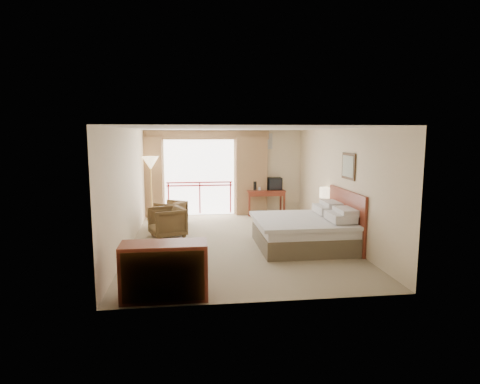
{
  "coord_description": "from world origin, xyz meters",
  "views": [
    {
      "loc": [
        -1.1,
        -9.29,
        2.56
      ],
      "look_at": [
        0.12,
        0.4,
        1.16
      ],
      "focal_mm": 30.0,
      "sensor_mm": 36.0,
      "label": 1
    }
  ],
  "objects": [
    {
      "name": "valance",
      "position": [
        -0.8,
        3.38,
        2.55
      ],
      "size": [
        4.4,
        0.22,
        0.28
      ],
      "primitive_type": "cube",
      "color": "#8A6645",
      "rests_on": "wall_back"
    },
    {
      "name": "dresser",
      "position": [
        -1.53,
        -3.16,
        0.45
      ],
      "size": [
        1.34,
        0.57,
        0.89
      ],
      "rotation": [
        0.0,
        0.0,
        -0.06
      ],
      "color": "maroon",
      "rests_on": "floor"
    },
    {
      "name": "desk",
      "position": [
        1.3,
        3.32,
        0.62
      ],
      "size": [
        1.22,
        0.59,
        0.8
      ],
      "rotation": [
        0.0,
        0.0,
        0.0
      ],
      "color": "maroon",
      "rests_on": "floor"
    },
    {
      "name": "book",
      "position": [
        -1.94,
        1.66,
        0.58
      ],
      "size": [
        0.22,
        0.26,
        0.02
      ],
      "primitive_type": "imported",
      "rotation": [
        0.0,
        0.0,
        0.3
      ],
      "color": "white",
      "rests_on": "side_table"
    },
    {
      "name": "coffee_maker",
      "position": [
        0.95,
        3.26,
        0.94
      ],
      "size": [
        0.15,
        0.15,
        0.29
      ],
      "primitive_type": "cylinder",
      "rotation": [
        0.0,
        0.0,
        0.1
      ],
      "color": "black",
      "rests_on": "desk"
    },
    {
      "name": "cup",
      "position": [
        1.1,
        3.21,
        0.85
      ],
      "size": [
        0.09,
        0.09,
        0.11
      ],
      "primitive_type": "cylinder",
      "rotation": [
        0.0,
        0.0,
        0.23
      ],
      "color": "white",
      "rests_on": "desk"
    },
    {
      "name": "curtain_left",
      "position": [
        -2.45,
        3.35,
        1.25
      ],
      "size": [
        1.0,
        0.26,
        2.5
      ],
      "primitive_type": "cube",
      "color": "#8A6645",
      "rests_on": "wall_back"
    },
    {
      "name": "armchair_near",
      "position": [
        -1.69,
        0.72,
        0.0
      ],
      "size": [
        1.05,
        1.03,
        0.75
      ],
      "primitive_type": "imported",
      "rotation": [
        0.0,
        0.0,
        -1.23
      ],
      "color": "#47331C",
      "rests_on": "floor"
    },
    {
      "name": "balcony_railing",
      "position": [
        -0.8,
        3.46,
        0.81
      ],
      "size": [
        2.09,
        0.03,
        1.02
      ],
      "color": "red",
      "rests_on": "wall_back"
    },
    {
      "name": "floor",
      "position": [
        0.0,
        0.0,
        0.0
      ],
      "size": [
        7.0,
        7.0,
        0.0
      ],
      "primitive_type": "plane",
      "color": "gray",
      "rests_on": "ground"
    },
    {
      "name": "wastebasket",
      "position": [
        1.0,
        2.42,
        0.14
      ],
      "size": [
        0.25,
        0.25,
        0.28
      ],
      "primitive_type": "cylinder",
      "rotation": [
        0.0,
        0.0,
        -0.14
      ],
      "color": "black",
      "rests_on": "floor"
    },
    {
      "name": "bed",
      "position": [
        1.5,
        -0.6,
        0.38
      ],
      "size": [
        2.13,
        2.06,
        0.97
      ],
      "color": "brown",
      "rests_on": "floor"
    },
    {
      "name": "table_lamp",
      "position": [
        2.43,
        0.74,
        1.04
      ],
      "size": [
        0.33,
        0.33,
        0.58
      ],
      "rotation": [
        0.0,
        0.0,
        -0.11
      ],
      "color": "tan",
      "rests_on": "nightstand"
    },
    {
      "name": "hvac_vent",
      "position": [
        1.3,
        3.47,
        2.35
      ],
      "size": [
        0.5,
        0.04,
        0.5
      ],
      "primitive_type": "cube",
      "color": "silver",
      "rests_on": "wall_back"
    },
    {
      "name": "phone",
      "position": [
        2.38,
        0.54,
        0.63
      ],
      "size": [
        0.19,
        0.15,
        0.08
      ],
      "primitive_type": "cube",
      "rotation": [
        0.0,
        0.0,
        0.09
      ],
      "color": "black",
      "rests_on": "nightstand"
    },
    {
      "name": "framed_art",
      "position": [
        2.47,
        -0.6,
        1.85
      ],
      "size": [
        0.04,
        0.72,
        0.6
      ],
      "color": "#321F0D",
      "rests_on": "wall_right"
    },
    {
      "name": "headboard",
      "position": [
        2.46,
        -0.6,
        0.65
      ],
      "size": [
        0.06,
        2.1,
        1.3
      ],
      "primitive_type": "cube",
      "color": "maroon",
      "rests_on": "wall_right"
    },
    {
      "name": "nightstand",
      "position": [
        2.43,
        0.69,
        0.3
      ],
      "size": [
        0.46,
        0.53,
        0.59
      ],
      "primitive_type": "cube",
      "rotation": [
        0.0,
        0.0,
        -0.08
      ],
      "color": "maroon",
      "rests_on": "floor"
    },
    {
      "name": "side_table",
      "position": [
        -1.94,
        1.66,
        0.4
      ],
      "size": [
        0.53,
        0.53,
        0.58
      ],
      "rotation": [
        0.0,
        0.0,
        0.12
      ],
      "color": "#321F0D",
      "rests_on": "floor"
    },
    {
      "name": "tv",
      "position": [
        1.6,
        3.26,
        0.99
      ],
      "size": [
        0.44,
        0.35,
        0.4
      ],
      "rotation": [
        0.0,
        0.0,
        -0.13
      ],
      "color": "black",
      "rests_on": "desk"
    },
    {
      "name": "wall_front",
      "position": [
        0.0,
        -3.5,
        1.35
      ],
      "size": [
        5.0,
        0.0,
        5.0
      ],
      "primitive_type": "plane",
      "rotation": [
        -1.57,
        0.0,
        0.0
      ],
      "color": "beige",
      "rests_on": "ground"
    },
    {
      "name": "curtain_right",
      "position": [
        0.85,
        3.35,
        1.25
      ],
      "size": [
        1.0,
        0.26,
        2.5
      ],
      "primitive_type": "cube",
      "color": "#8A6645",
      "rests_on": "wall_back"
    },
    {
      "name": "wall_right",
      "position": [
        2.5,
        0.0,
        1.35
      ],
      "size": [
        0.0,
        7.0,
        7.0
      ],
      "primitive_type": "plane",
      "rotation": [
        1.57,
        0.0,
        -1.57
      ],
      "color": "beige",
      "rests_on": "ground"
    },
    {
      "name": "wall_back",
      "position": [
        0.0,
        3.5,
        1.35
      ],
      "size": [
        5.0,
        0.0,
        5.0
      ],
      "primitive_type": "plane",
      "rotation": [
        1.57,
        0.0,
        0.0
      ],
      "color": "beige",
      "rests_on": "ground"
    },
    {
      "name": "ceiling",
      "position": [
        0.0,
        0.0,
        2.7
      ],
      "size": [
        7.0,
        7.0,
        0.0
      ],
      "primitive_type": "plane",
      "rotation": [
        3.14,
        0.0,
        0.0
      ],
      "color": "white",
      "rests_on": "wall_back"
    },
    {
      "name": "armchair_far",
      "position": [
        -1.67,
        2.22,
        0.0
      ],
      "size": [
        1.0,
        0.99,
        0.67
      ],
      "primitive_type": "imported",
      "rotation": [
        0.0,
        0.0,
        -2.11
      ],
      "color": "#47331C",
      "rests_on": "floor"
    },
    {
      "name": "balcony_door",
      "position": [
        -0.8,
        3.48,
        1.2
      ],
      "size": [
        2.4,
        0.0,
        2.4
      ],
      "primitive_type": "plane",
      "rotation": [
        1.57,
        0.0,
        0.0
      ],
      "color": "white",
      "rests_on": "wall_back"
    },
    {
      "name": "floor_lamp",
      "position": [
        -2.26,
        2.9,
        1.65
      ],
      "size": [
        0.49,
        0.49,
        1.92
      ],
      "rotation": [
        0.0,
        0.0,
        0.36
      ],
      "color": "tan",
      "rests_on": "floor"
    },
    {
      "name": "wall_left",
      "position": [
        -2.5,
        0.0,
        1.35
      ],
      "size": [
        0.0,
        7.0,
        7.0
      ],
      "primitive_type": "plane",
      "rotation": [
        1.57,
        0.0,
        1.57
      ],
      "color": "beige",
      "rests_on": "ground"
    }
  ]
}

